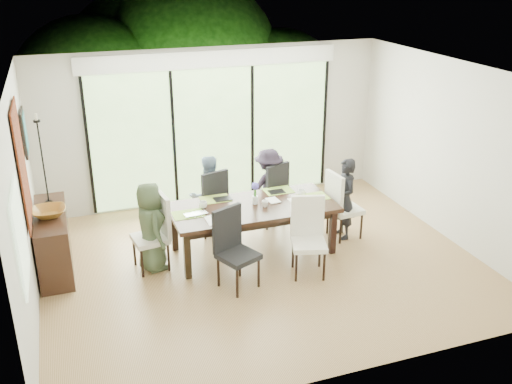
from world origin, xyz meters
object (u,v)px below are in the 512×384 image
object	(u,v)px
chair_far_right	(268,192)
person_far_right	(269,187)
person_left_end	(151,227)
cup_b	(265,204)
chair_right_end	(346,204)
chair_left_end	(150,233)
chair_far_left	(208,200)
sideboard	(54,241)
chair_near_right	(309,238)
laptop	(197,215)
table_top	(253,207)
vase	(255,200)
cup_c	(301,193)
person_far_left	(208,195)
chair_near_left	(238,250)
cup_a	(203,205)
bowl	(49,212)
person_right_end	(345,199)

from	to	relation	value
chair_far_right	person_far_right	xyz separation A→B (m)	(0.00, -0.02, 0.09)
person_left_end	cup_b	bearing A→B (deg)	-102.14
chair_right_end	cup_b	distance (m)	1.38
chair_left_end	chair_far_right	bearing A→B (deg)	104.77
chair_far_left	sideboard	size ratio (longest dim) A/B	0.73
chair_far_left	chair_near_right	xyz separation A→B (m)	(0.95, -1.72, 0.00)
chair_far_right	laptop	world-z (taller)	chair_far_right
table_top	vase	xyz separation A→B (m)	(0.05, 0.05, 0.09)
chair_near_right	laptop	distance (m)	1.57
cup_c	sideboard	xyz separation A→B (m)	(-3.56, 0.35, -0.37)
chair_right_end	person_far_left	size ratio (longest dim) A/B	0.85
cup_b	sideboard	world-z (taller)	sideboard
cup_b	chair_near_left	bearing A→B (deg)	-130.17
chair_near_left	chair_near_right	xyz separation A→B (m)	(1.00, 0.00, 0.00)
cup_a	cup_c	distance (m)	1.50
chair_near_left	cup_a	xyz separation A→B (m)	(-0.20, 1.02, 0.24)
chair_near_left	person_left_end	distance (m)	1.31
person_far_left	bowl	world-z (taller)	person_far_left
cup_a	bowl	distance (m)	2.07
cup_b	table_top	bearing A→B (deg)	146.31
table_top	person_left_end	world-z (taller)	person_left_end
bowl	chair_far_left	bearing A→B (deg)	12.21
person_far_left	vase	world-z (taller)	person_far_left
chair_far_right	cup_c	size ratio (longest dim) A/B	8.87
chair_far_left	vase	size ratio (longest dim) A/B	9.17
chair_far_left	chair_far_right	bearing A→B (deg)	162.43
chair_near_right	bowl	size ratio (longest dim) A/B	2.44
chair_right_end	chair_left_end	bearing A→B (deg)	84.80
chair_far_right	cup_a	world-z (taller)	chair_far_right
cup_c	bowl	size ratio (longest dim) A/B	0.27
person_far_right	cup_c	world-z (taller)	person_far_right
person_left_end	chair_left_end	bearing A→B (deg)	81.37
cup_a	chair_far_left	bearing A→B (deg)	70.35
chair_right_end	laptop	bearing A→B (deg)	87.23
table_top	cup_b	size ratio (longest dim) A/B	24.00
chair_left_end	chair_far_left	distance (m)	1.35
chair_far_left	chair_near_left	bearing A→B (deg)	70.77
person_far_right	person_right_end	bearing A→B (deg)	127.41
person_right_end	sideboard	bearing A→B (deg)	-92.61
chair_right_end	person_far_left	bearing A→B (deg)	61.74
chair_near_left	laptop	bearing A→B (deg)	90.76
chair_far_right	cup_c	world-z (taller)	chair_far_right
chair_left_end	cup_c	world-z (taller)	chair_left_end
chair_far_left	vase	xyz separation A→B (m)	(0.50, -0.80, 0.26)
chair_far_left	person_far_left	size ratio (longest dim) A/B	0.85
vase	laptop	xyz separation A→B (m)	(-0.90, -0.15, -0.05)
person_far_left	chair_far_left	bearing A→B (deg)	-103.57
chair_left_end	person_far_left	bearing A→B (deg)	120.57
chair_far_left	person_left_end	bearing A→B (deg)	21.96
chair_far_left	cup_b	world-z (taller)	chair_far_left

